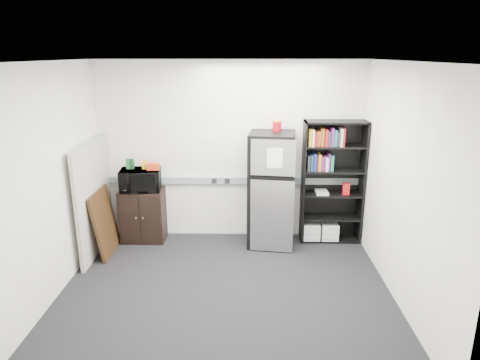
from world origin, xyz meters
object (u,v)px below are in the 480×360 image
Objects in this scene: cubicle_partition at (94,199)px; refrigerator at (271,190)px; cabinet at (143,215)px; bookshelf at (331,179)px; microwave at (140,180)px.

refrigerator reaches higher than cubicle_partition.
refrigerator is (1.94, -0.08, 0.44)m from cabinet.
bookshelf is 0.92m from refrigerator.
cabinet is (0.57, 0.42, -0.41)m from cubicle_partition.
cabinet is 1.40× the size of microwave.
bookshelf is at bearing 1.33° from cabinet.
bookshelf reaches higher than cabinet.
microwave is 1.95m from refrigerator.
cubicle_partition is 2.53m from refrigerator.
cubicle_partition is 2.79× the size of microwave.
cabinet is 0.57m from microwave.
cabinet is (-2.84, -0.07, -0.57)m from bookshelf.
bookshelf is 1.09× the size of refrigerator.
microwave is (0.57, 0.40, 0.16)m from cubicle_partition.
refrigerator is at bearing -170.78° from bookshelf.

